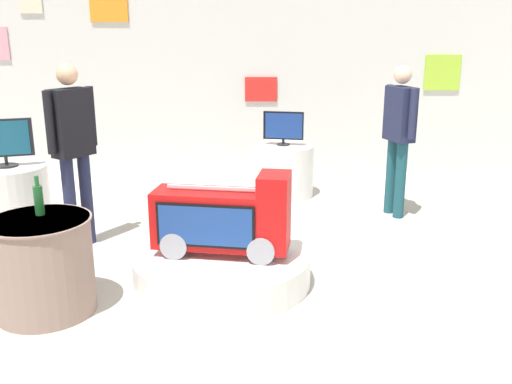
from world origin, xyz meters
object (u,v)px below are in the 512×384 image
at_px(shopper_browsing_near_truck, 399,130).
at_px(side_table_round, 43,265).
at_px(tv_on_left_rear, 283,127).
at_px(shopper_browsing_rear, 73,142).
at_px(tv_on_center_rear, 3,141).
at_px(novelty_firetruck_tv, 224,221).
at_px(display_pedestal_left_rear, 283,170).
at_px(main_display_pedestal, 222,267).
at_px(bottle_on_side_table, 39,199).
at_px(display_pedestal_center_rear, 11,196).

bearing_deg(shopper_browsing_near_truck, side_table_round, -143.05).
bearing_deg(shopper_browsing_near_truck, tv_on_left_rear, 147.87).
relative_size(side_table_round, shopper_browsing_near_truck, 0.45).
bearing_deg(shopper_browsing_rear, tv_on_center_rear, 147.67).
distance_m(novelty_firetruck_tv, display_pedestal_left_rear, 2.75).
bearing_deg(side_table_round, main_display_pedestal, 22.35).
xyz_separation_m(bottle_on_side_table, shopper_browsing_rear, (-0.14, 1.27, 0.19)).
bearing_deg(main_display_pedestal, display_pedestal_center_rear, 149.36).
xyz_separation_m(display_pedestal_center_rear, bottle_on_side_table, (1.10, -1.88, 0.54)).
relative_size(display_pedestal_center_rear, shopper_browsing_rear, 0.46).
height_order(tv_on_left_rear, display_pedestal_center_rear, tv_on_left_rear).
bearing_deg(main_display_pedestal, novelty_firetruck_tv, -24.72).
distance_m(display_pedestal_left_rear, tv_on_center_rear, 3.34).
distance_m(shopper_browsing_near_truck, shopper_browsing_rear, 3.51).
bearing_deg(novelty_firetruck_tv, tv_on_center_rear, 149.50).
bearing_deg(tv_on_left_rear, side_table_round, -120.89).
bearing_deg(novelty_firetruck_tv, shopper_browsing_rear, 150.70).
bearing_deg(display_pedestal_left_rear, tv_on_center_rear, -157.99).
distance_m(display_pedestal_left_rear, shopper_browsing_near_truck, 1.66).
xyz_separation_m(novelty_firetruck_tv, tv_on_left_rear, (0.58, 2.67, 0.34)).
bearing_deg(display_pedestal_center_rear, shopper_browsing_near_truck, 5.52).
xyz_separation_m(main_display_pedestal, shopper_browsing_rear, (-1.48, 0.83, 0.93)).
xyz_separation_m(tv_on_left_rear, shopper_browsing_rear, (-2.08, -1.83, 0.16)).
xyz_separation_m(display_pedestal_left_rear, bottle_on_side_table, (-1.94, -3.10, 0.54)).
relative_size(display_pedestal_center_rear, side_table_round, 1.06).
xyz_separation_m(tv_on_left_rear, bottle_on_side_table, (-1.94, -3.10, -0.03)).
height_order(side_table_round, shopper_browsing_rear, shopper_browsing_rear).
xyz_separation_m(main_display_pedestal, display_pedestal_center_rear, (-2.44, 1.44, 0.20)).
bearing_deg(shopper_browsing_near_truck, display_pedestal_left_rear, 147.74).
height_order(novelty_firetruck_tv, display_pedestal_center_rear, novelty_firetruck_tv).
relative_size(side_table_round, bottle_on_side_table, 2.55).
height_order(main_display_pedestal, display_pedestal_center_rear, display_pedestal_center_rear).
bearing_deg(tv_on_center_rear, display_pedestal_left_rear, 22.01).
distance_m(display_pedestal_center_rear, tv_on_center_rear, 0.62).
distance_m(novelty_firetruck_tv, side_table_round, 1.45).
relative_size(main_display_pedestal, side_table_round, 1.95).
bearing_deg(novelty_firetruck_tv, tv_on_left_rear, 77.80).
relative_size(display_pedestal_left_rear, tv_on_left_rear, 1.55).
bearing_deg(shopper_browsing_rear, side_table_round, -83.37).
bearing_deg(side_table_round, display_pedestal_left_rear, 59.15).
distance_m(display_pedestal_left_rear, bottle_on_side_table, 3.70).
xyz_separation_m(tv_on_center_rear, shopper_browsing_near_truck, (4.32, 0.42, 0.06)).
xyz_separation_m(side_table_round, bottle_on_side_table, (-0.02, 0.11, 0.49)).
height_order(display_pedestal_left_rear, shopper_browsing_near_truck, shopper_browsing_near_truck).
xyz_separation_m(tv_on_left_rear, side_table_round, (-1.92, -3.21, -0.52)).
bearing_deg(side_table_round, shopper_browsing_rear, 96.63).
bearing_deg(tv_on_left_rear, bottle_on_side_table, -122.05).
distance_m(tv_on_center_rear, shopper_browsing_rear, 1.14).
height_order(display_pedestal_left_rear, shopper_browsing_rear, shopper_browsing_rear).
bearing_deg(shopper_browsing_near_truck, tv_on_center_rear, -174.42).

